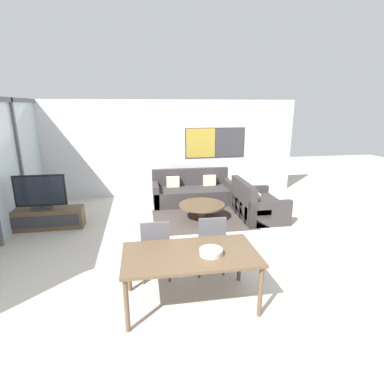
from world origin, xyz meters
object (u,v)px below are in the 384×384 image
dining_chair_left (155,247)px  dining_chair_centre (210,242)px  tv_console (44,219)px  sofa_side (255,206)px  fruit_bowl (211,251)px  coffee_table (202,208)px  dining_table (190,258)px  television (40,192)px  sofa_main (192,192)px

dining_chair_left → dining_chair_centre: size_ratio=1.00×
tv_console → sofa_side: 4.87m
tv_console → fruit_bowl: bearing=-46.6°
fruit_bowl → coffee_table: bearing=80.6°
sofa_side → coffee_table: bearing=87.5°
coffee_table → fruit_bowl: fruit_bowl is taller
tv_console → dining_chair_left: (2.33, -2.45, 0.32)m
dining_table → dining_chair_centre: 0.84m
tv_console → coffee_table: (3.55, -0.03, 0.06)m
coffee_table → fruit_bowl: size_ratio=3.54×
television → dining_chair_centre: 4.02m
sofa_main → coffee_table: sofa_main is taller
sofa_side → dining_chair_centre: (-1.67, -2.33, 0.26)m
television → dining_chair_centre: (3.20, -2.41, -0.29)m
tv_console → dining_chair_centre: size_ratio=1.69×
television → dining_table: (2.76, -3.12, -0.15)m
sofa_main → sofa_side: same height
sofa_side → dining_chair_left: bearing=133.0°
dining_table → dining_chair_left: (-0.43, 0.67, -0.14)m
television → dining_chair_left: (2.33, -2.45, -0.29)m
tv_console → television: size_ratio=1.59×
television → coffee_table: bearing=-0.4°
dining_chair_centre → fruit_bowl: (-0.18, -0.79, 0.25)m
tv_console → dining_chair_left: dining_chair_left is taller
tv_console → fruit_bowl: fruit_bowl is taller
coffee_table → dining_chair_left: size_ratio=1.09×
coffee_table → fruit_bowl: 3.26m
tv_console → dining_table: 4.19m
sofa_main → dining_table: sofa_main is taller
sofa_side → tv_console: bearing=89.0°
coffee_table → dining_chair_centre: 2.43m
sofa_main → coffee_table: 1.39m
fruit_bowl → sofa_side: bearing=59.4°
tv_console → sofa_main: sofa_main is taller
fruit_bowl → sofa_main: bearing=83.4°
dining_chair_left → coffee_table: bearing=63.3°
sofa_main → fruit_bowl: bearing=-96.6°
dining_chair_centre → tv_console: bearing=143.0°
dining_chair_left → fruit_bowl: bearing=-47.4°
fruit_bowl → television: bearing=133.3°
sofa_side → dining_chair_centre: dining_chair_centre is taller
tv_console → dining_table: (2.76, -3.12, 0.45)m
television → coffee_table: size_ratio=0.97×
sofa_main → dining_chair_left: (-1.22, -3.81, 0.26)m
television → tv_console: bearing=-90.0°
sofa_side → dining_chair_centre: bearing=144.4°
dining_table → dining_chair_centre: size_ratio=1.79×
dining_table → fruit_bowl: 0.29m
sofa_side → dining_table: 3.71m
television → dining_chair_centre: bearing=-37.1°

